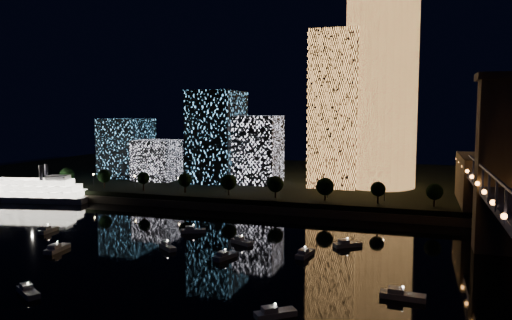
% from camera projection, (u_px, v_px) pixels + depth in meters
% --- Properties ---
extents(ground, '(520.00, 520.00, 0.00)m').
position_uv_depth(ground, '(213.00, 285.00, 113.86)').
color(ground, black).
rests_on(ground, ground).
extents(far_bank, '(420.00, 160.00, 5.00)m').
position_uv_depth(far_bank, '(330.00, 181.00, 265.06)').
color(far_bank, black).
rests_on(far_bank, ground).
extents(seawall, '(420.00, 6.00, 3.00)m').
position_uv_depth(seawall, '(296.00, 211.00, 191.33)').
color(seawall, '#6B5E4C').
rests_on(seawall, ground).
extents(tower_cylindrical, '(34.00, 34.00, 87.53)m').
position_uv_depth(tower_cylindrical, '(381.00, 91.00, 225.94)').
color(tower_cylindrical, '#E9984A').
rests_on(tower_cylindrical, far_bank).
extents(tower_rectangular, '(22.19, 22.19, 70.60)m').
position_uv_depth(tower_rectangular, '(336.00, 110.00, 227.95)').
color(tower_rectangular, '#E9984A').
rests_on(tower_rectangular, far_bank).
extents(midrise_blocks, '(95.03, 29.41, 44.53)m').
position_uv_depth(midrise_blocks, '(198.00, 145.00, 249.90)').
color(midrise_blocks, white).
rests_on(midrise_blocks, far_bank).
extents(riverboat, '(57.43, 22.03, 16.97)m').
position_uv_depth(riverboat, '(25.00, 191.00, 219.52)').
color(riverboat, silver).
rests_on(riverboat, ground).
extents(motorboats, '(118.69, 72.51, 2.78)m').
position_uv_depth(motorboats, '(192.00, 262.00, 128.47)').
color(motorboats, silver).
rests_on(motorboats, ground).
extents(esplanade_trees, '(166.29, 6.94, 8.97)m').
position_uv_depth(esplanade_trees, '(232.00, 182.00, 204.91)').
color(esplanade_trees, black).
rests_on(esplanade_trees, far_bank).
extents(street_lamps, '(132.70, 0.70, 5.65)m').
position_uv_depth(street_lamps, '(225.00, 183.00, 212.43)').
color(street_lamps, black).
rests_on(street_lamps, far_bank).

